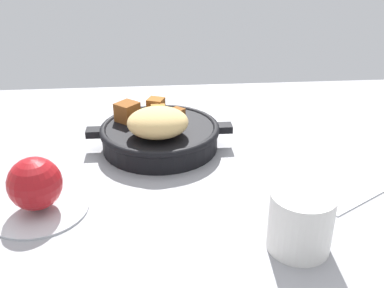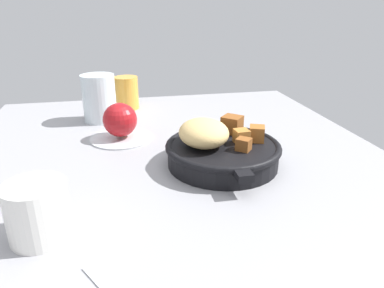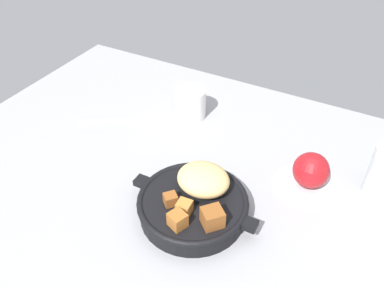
# 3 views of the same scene
# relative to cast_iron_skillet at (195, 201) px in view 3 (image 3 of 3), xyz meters

# --- Properties ---
(ground_plane) EXTENTS (1.10, 0.81, 0.02)m
(ground_plane) POSITION_rel_cast_iron_skillet_xyz_m (-0.06, 0.08, -0.04)
(ground_plane) COLOR gray
(cast_iron_skillet) EXTENTS (0.24, 0.20, 0.08)m
(cast_iron_skillet) POSITION_rel_cast_iron_skillet_xyz_m (0.00, 0.00, 0.00)
(cast_iron_skillet) COLOR black
(cast_iron_skillet) RESTS_ON ground_plane
(saucer_plate) EXTENTS (0.13, 0.13, 0.01)m
(saucer_plate) POSITION_rel_cast_iron_skillet_xyz_m (0.16, 0.17, -0.03)
(saucer_plate) COLOR #B7BABF
(saucer_plate) RESTS_ON ground_plane
(red_apple) EXTENTS (0.07, 0.07, 0.07)m
(red_apple) POSITION_rel_cast_iron_skillet_xyz_m (0.16, 0.17, 0.01)
(red_apple) COLOR maroon
(red_apple) RESTS_ON saucer_plate
(butter_knife) EXTENTS (0.17, 0.11, 0.00)m
(butter_knife) POSITION_rel_cast_iron_skillet_xyz_m (-0.30, 0.16, -0.03)
(butter_knife) COLOR silver
(butter_knife) RESTS_ON ground_plane
(ceramic_mug_white) EXTENTS (0.07, 0.07, 0.07)m
(ceramic_mug_white) POSITION_rel_cast_iron_skillet_xyz_m (-0.16, 0.27, 0.01)
(ceramic_mug_white) COLOR silver
(ceramic_mug_white) RESTS_ON ground_plane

